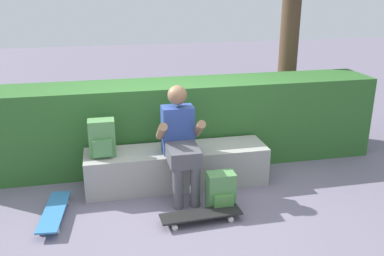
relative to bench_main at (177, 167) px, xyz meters
name	(u,v)px	position (x,y,z in m)	size (l,w,h in m)	color
ground_plane	(183,199)	(0.00, -0.36, -0.22)	(24.00, 24.00, 0.00)	slate
bench_main	(177,167)	(0.00, 0.00, 0.00)	(2.05, 0.51, 0.44)	#96978F
person_skater	(180,139)	(0.00, -0.22, 0.42)	(0.49, 0.62, 1.19)	#2D4793
skateboard_near_person	(201,215)	(0.08, -0.85, -0.14)	(0.81, 0.24, 0.09)	black
skateboard_beside_bench	(54,211)	(-1.32, -0.48, -0.14)	(0.28, 0.82, 0.09)	teal
backpack_on_bench	(102,139)	(-0.81, -0.01, 0.41)	(0.28, 0.23, 0.40)	#51894C
backpack_on_ground	(221,192)	(0.34, -0.65, -0.03)	(0.28, 0.23, 0.40)	#51894C
hedge_row	(174,123)	(0.09, 0.65, 0.31)	(5.13, 0.69, 1.05)	#2E6229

